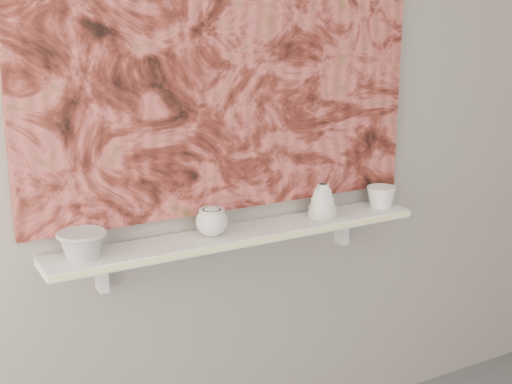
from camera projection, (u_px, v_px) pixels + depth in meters
wall_back at (227, 109)px, 2.49m from camera, size 3.60×0.00×3.60m
shelf at (241, 235)px, 2.52m from camera, size 1.40×0.18×0.03m
shelf_stripe at (253, 242)px, 2.45m from camera, size 1.40×0.01×0.02m
bracket_left at (102, 274)px, 2.37m from camera, size 0.03×0.06×0.12m
bracket_right at (342, 229)px, 2.83m from camera, size 0.03×0.06×0.12m
painting at (228, 54)px, 2.43m from camera, size 1.50×0.02×1.10m
house_motif at (336, 132)px, 2.71m from camera, size 0.09×0.00×0.08m
bowl_grey at (82, 244)px, 2.24m from camera, size 0.21×0.21×0.09m
cup_cream at (212, 222)px, 2.45m from camera, size 0.13×0.13×0.10m
bell_vessel at (323, 200)px, 2.67m from camera, size 0.15×0.15×0.13m
bowl_white at (381, 196)px, 2.81m from camera, size 0.12×0.12×0.08m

